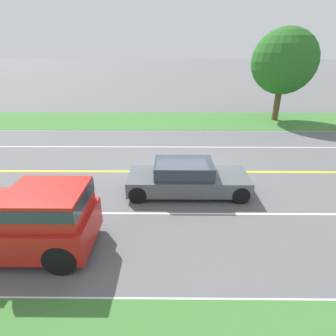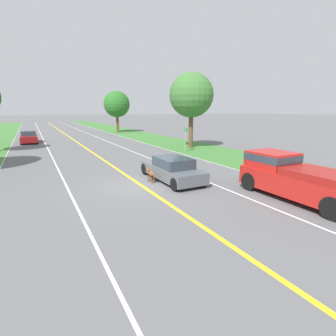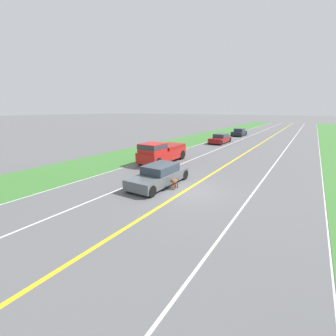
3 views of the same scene
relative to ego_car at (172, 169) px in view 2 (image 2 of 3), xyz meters
name	(u,v)px [view 2 (image 2 of 3)]	position (x,y,z in m)	size (l,w,h in m)	color
ground_plane	(140,185)	(-1.94, -0.09, -0.62)	(400.00, 400.00, 0.00)	#5B5B5E
centre_divider_line	(140,185)	(-1.94, -0.09, -0.61)	(0.18, 160.00, 0.01)	yellow
lane_edge_line_right	(241,171)	(5.06, -0.09, -0.61)	(0.14, 160.00, 0.01)	white
lane_dash_same_dir	(196,177)	(1.56, -0.09, -0.61)	(0.10, 160.00, 0.01)	white
lane_dash_oncoming	(71,194)	(-5.44, -0.09, -0.61)	(0.10, 160.00, 0.01)	white
grass_verge_right	(274,166)	(8.06, -0.09, -0.60)	(6.00, 160.00, 0.03)	#3D7533
ego_car	(172,169)	(0.00, 0.00, 0.00)	(1.86, 4.69, 1.31)	#51565B
dog	(150,174)	(-1.23, 0.20, -0.15)	(0.23, 1.06, 0.75)	brown
pickup_truck	(294,177)	(3.37, -5.19, 0.36)	(2.01, 5.28, 1.92)	red
oncoming_car	(29,137)	(-7.08, 22.82, 0.05)	(1.85, 4.39, 1.43)	maroon
roadside_tree_right_near	(191,95)	(7.73, 10.28, 4.64)	(4.40, 4.40, 7.49)	brown
roadside_tree_right_far	(117,104)	(6.62, 32.08, 4.14)	(4.38, 4.38, 6.97)	brown
street_sign	(186,136)	(5.85, 8.21, 0.83)	(0.11, 0.64, 2.29)	gray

